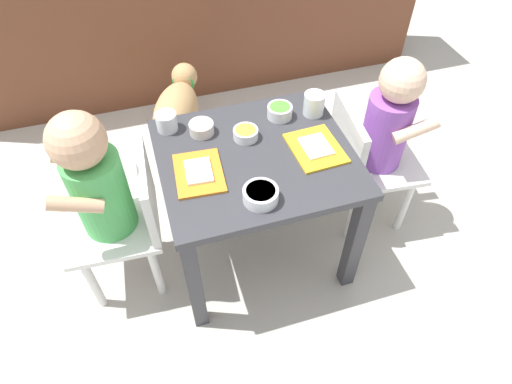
% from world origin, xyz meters
% --- Properties ---
extents(ground_plane, '(7.00, 7.00, 0.00)m').
position_xyz_m(ground_plane, '(0.00, 0.00, 0.00)').
color(ground_plane, '#B2ADA3').
extents(dining_table, '(0.58, 0.51, 0.47)m').
position_xyz_m(dining_table, '(0.00, 0.00, 0.38)').
color(dining_table, '#333338').
rests_on(dining_table, ground).
extents(seated_child_left, '(0.30, 0.30, 0.70)m').
position_xyz_m(seated_child_left, '(-0.45, 0.02, 0.44)').
color(seated_child_left, silver).
rests_on(seated_child_left, ground).
extents(seated_child_right, '(0.31, 0.31, 0.68)m').
position_xyz_m(seated_child_right, '(0.45, 0.04, 0.43)').
color(seated_child_right, silver).
rests_on(seated_child_right, ground).
extents(dog, '(0.30, 0.45, 0.32)m').
position_xyz_m(dog, '(-0.16, 0.62, 0.21)').
color(dog, tan).
rests_on(dog, ground).
extents(food_tray_left, '(0.15, 0.19, 0.02)m').
position_xyz_m(food_tray_left, '(-0.18, -0.03, 0.47)').
color(food_tray_left, orange).
rests_on(food_tray_left, dining_table).
extents(food_tray_right, '(0.15, 0.19, 0.02)m').
position_xyz_m(food_tray_right, '(0.18, -0.03, 0.47)').
color(food_tray_right, gold).
rests_on(food_tray_right, dining_table).
extents(water_cup_left, '(0.07, 0.07, 0.07)m').
position_xyz_m(water_cup_left, '(0.24, 0.14, 0.50)').
color(water_cup_left, white).
rests_on(water_cup_left, dining_table).
extents(water_cup_right, '(0.07, 0.07, 0.06)m').
position_xyz_m(water_cup_right, '(-0.23, 0.20, 0.49)').
color(water_cup_right, white).
rests_on(water_cup_right, dining_table).
extents(cereal_bowl_left_side, '(0.08, 0.08, 0.04)m').
position_xyz_m(cereal_bowl_left_side, '(-0.13, 0.15, 0.49)').
color(cereal_bowl_left_side, silver).
rests_on(cereal_bowl_left_side, dining_table).
extents(veggie_bowl_far, '(0.08, 0.08, 0.03)m').
position_xyz_m(veggie_bowl_far, '(-0.01, 0.08, 0.49)').
color(veggie_bowl_far, white).
rests_on(veggie_bowl_far, dining_table).
extents(veggie_bowl_near, '(0.10, 0.10, 0.04)m').
position_xyz_m(veggie_bowl_near, '(-0.04, -0.17, 0.49)').
color(veggie_bowl_near, white).
rests_on(veggie_bowl_near, dining_table).
extents(cereal_bowl_right_side, '(0.08, 0.08, 0.04)m').
position_xyz_m(cereal_bowl_right_side, '(0.13, 0.15, 0.49)').
color(cereal_bowl_right_side, white).
rests_on(cereal_bowl_right_side, dining_table).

